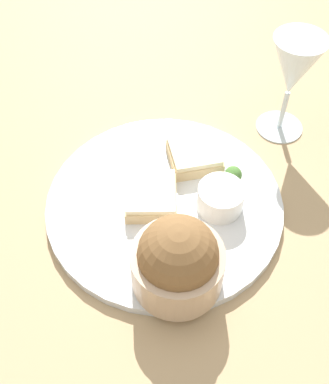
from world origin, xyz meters
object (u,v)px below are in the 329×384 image
object	(u,v)px
cheese_toast_near	(151,196)
cheese_toast_far	(194,155)
sauce_ramekin	(221,197)
salad_bowl	(178,261)
wine_glass	(294,71)

from	to	relation	value
cheese_toast_near	cheese_toast_far	bearing A→B (deg)	110.09
cheese_toast_near	cheese_toast_far	xyz separation A→B (m)	(-0.03, 0.09, 0.00)
sauce_ramekin	cheese_toast_far	world-z (taller)	sauce_ramekin
salad_bowl	sauce_ramekin	bearing A→B (deg)	121.22
cheese_toast_far	wine_glass	world-z (taller)	wine_glass
salad_bowl	wine_glass	xyz separation A→B (m)	(-0.16, 0.29, 0.05)
sauce_ramekin	cheese_toast_far	size ratio (longest dim) A/B	0.70
sauce_ramekin	wine_glass	world-z (taller)	wine_glass
cheese_toast_far	wine_glass	bearing A→B (deg)	90.66
sauce_ramekin	cheese_toast_far	xyz separation A→B (m)	(-0.09, 0.02, -0.01)
cheese_toast_near	cheese_toast_far	distance (m)	0.10
sauce_ramekin	cheese_toast_near	distance (m)	0.09
salad_bowl	wine_glass	bearing A→B (deg)	118.43
cheese_toast_near	salad_bowl	bearing A→B (deg)	-14.78
salad_bowl	cheese_toast_near	xyz separation A→B (m)	(-0.12, 0.03, -0.03)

